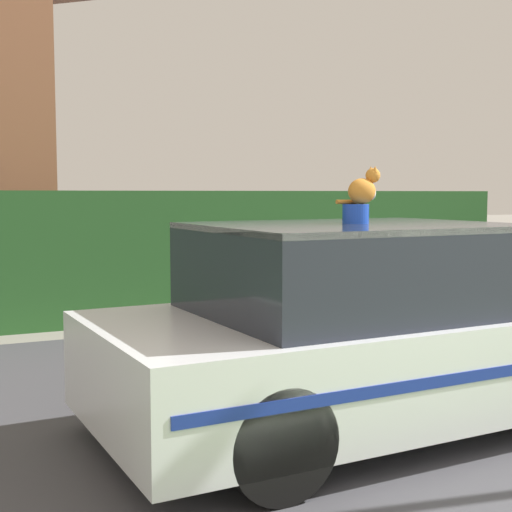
# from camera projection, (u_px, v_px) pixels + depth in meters

# --- Properties ---
(road_strip) EXTENTS (28.00, 5.47, 0.01)m
(road_strip) POSITION_uv_depth(u_px,v_px,m) (299.00, 384.00, 6.14)
(road_strip) COLOR #424247
(road_strip) RESTS_ON ground
(garden_hedge) EXTENTS (10.42, 0.66, 1.67)m
(garden_hedge) POSITION_uv_depth(u_px,v_px,m) (162.00, 255.00, 9.32)
(garden_hedge) COLOR #2D662D
(garden_hedge) RESTS_ON ground
(police_car) EXTENTS (3.95, 1.98, 1.56)m
(police_car) POSITION_uv_depth(u_px,v_px,m) (367.00, 329.00, 4.97)
(police_car) COLOR black
(police_car) RESTS_ON road_strip
(cat) EXTENTS (0.29, 0.17, 0.26)m
(cat) POSITION_uv_depth(u_px,v_px,m) (364.00, 189.00, 4.85)
(cat) COLOR orange
(cat) RESTS_ON police_car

